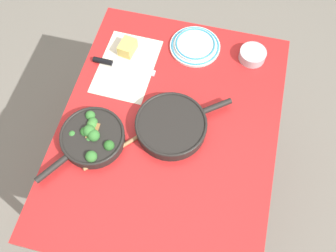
{
  "coord_description": "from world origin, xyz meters",
  "views": [
    {
      "loc": [
        -0.65,
        -0.16,
        2.04
      ],
      "look_at": [
        0.0,
        0.0,
        0.74
      ],
      "focal_mm": 40.0,
      "sensor_mm": 36.0,
      "label": 1
    }
  ],
  "objects_px": {
    "skillet_eggs": "(172,125)",
    "cheese_block": "(128,47)",
    "grater_knife": "(115,64)",
    "dinner_plate_stack": "(195,45)",
    "prep_bowl_steel": "(252,55)",
    "skillet_broccoli": "(92,137)",
    "wooden_spoon": "(135,138)"
  },
  "relations": [
    {
      "from": "skillet_eggs",
      "to": "cheese_block",
      "type": "xyz_separation_m",
      "value": [
        0.32,
        0.28,
        -0.0
      ]
    },
    {
      "from": "grater_knife",
      "to": "cheese_block",
      "type": "distance_m",
      "value": 0.09
    },
    {
      "from": "cheese_block",
      "to": "dinner_plate_stack",
      "type": "xyz_separation_m",
      "value": [
        0.09,
        -0.28,
        -0.01
      ]
    },
    {
      "from": "dinner_plate_stack",
      "to": "prep_bowl_steel",
      "type": "xyz_separation_m",
      "value": [
        0.0,
        -0.25,
        0.01
      ]
    },
    {
      "from": "cheese_block",
      "to": "dinner_plate_stack",
      "type": "relative_size",
      "value": 0.4
    },
    {
      "from": "skillet_broccoli",
      "to": "cheese_block",
      "type": "bearing_deg",
      "value": -148.15
    },
    {
      "from": "skillet_eggs",
      "to": "grater_knife",
      "type": "bearing_deg",
      "value": 104.85
    },
    {
      "from": "grater_knife",
      "to": "skillet_broccoli",
      "type": "bearing_deg",
      "value": -85.01
    },
    {
      "from": "skillet_broccoli",
      "to": "dinner_plate_stack",
      "type": "relative_size",
      "value": 1.56
    },
    {
      "from": "grater_knife",
      "to": "cheese_block",
      "type": "relative_size",
      "value": 3.07
    },
    {
      "from": "skillet_eggs",
      "to": "wooden_spoon",
      "type": "bearing_deg",
      "value": 175.08
    },
    {
      "from": "wooden_spoon",
      "to": "grater_knife",
      "type": "height_order",
      "value": "grater_knife"
    },
    {
      "from": "wooden_spoon",
      "to": "dinner_plate_stack",
      "type": "xyz_separation_m",
      "value": [
        0.5,
        -0.13,
        0.01
      ]
    },
    {
      "from": "cheese_block",
      "to": "dinner_plate_stack",
      "type": "distance_m",
      "value": 0.3
    },
    {
      "from": "skillet_broccoli",
      "to": "skillet_eggs",
      "type": "relative_size",
      "value": 0.98
    },
    {
      "from": "skillet_eggs",
      "to": "prep_bowl_steel",
      "type": "xyz_separation_m",
      "value": [
        0.42,
        -0.26,
        -0.01
      ]
    },
    {
      "from": "skillet_eggs",
      "to": "cheese_block",
      "type": "distance_m",
      "value": 0.43
    },
    {
      "from": "grater_knife",
      "to": "wooden_spoon",
      "type": "bearing_deg",
      "value": -59.22
    },
    {
      "from": "skillet_broccoli",
      "to": "prep_bowl_steel",
      "type": "height_order",
      "value": "skillet_broccoli"
    },
    {
      "from": "wooden_spoon",
      "to": "prep_bowl_steel",
      "type": "relative_size",
      "value": 2.55
    },
    {
      "from": "dinner_plate_stack",
      "to": "prep_bowl_steel",
      "type": "bearing_deg",
      "value": -89.82
    },
    {
      "from": "wooden_spoon",
      "to": "prep_bowl_steel",
      "type": "bearing_deg",
      "value": 4.17
    },
    {
      "from": "grater_knife",
      "to": "prep_bowl_steel",
      "type": "xyz_separation_m",
      "value": [
        0.18,
        -0.57,
        0.01
      ]
    },
    {
      "from": "wooden_spoon",
      "to": "prep_bowl_steel",
      "type": "xyz_separation_m",
      "value": [
        0.5,
        -0.39,
        0.01
      ]
    },
    {
      "from": "grater_knife",
      "to": "skillet_eggs",
      "type": "bearing_deg",
      "value": -36.57
    },
    {
      "from": "skillet_eggs",
      "to": "cheese_block",
      "type": "relative_size",
      "value": 3.94
    },
    {
      "from": "skillet_broccoli",
      "to": "cheese_block",
      "type": "distance_m",
      "value": 0.45
    },
    {
      "from": "skillet_broccoli",
      "to": "cheese_block",
      "type": "xyz_separation_m",
      "value": [
        0.45,
        -0.01,
        -0.0
      ]
    },
    {
      "from": "wooden_spoon",
      "to": "dinner_plate_stack",
      "type": "height_order",
      "value": "dinner_plate_stack"
    },
    {
      "from": "wooden_spoon",
      "to": "skillet_broccoli",
      "type": "bearing_deg",
      "value": 147.71
    },
    {
      "from": "cheese_block",
      "to": "prep_bowl_steel",
      "type": "distance_m",
      "value": 0.54
    },
    {
      "from": "skillet_eggs",
      "to": "dinner_plate_stack",
      "type": "xyz_separation_m",
      "value": [
        0.42,
        -0.01,
        -0.01
      ]
    }
  ]
}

